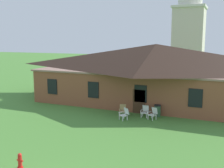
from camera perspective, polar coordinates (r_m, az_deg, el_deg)
name	(u,v)px	position (r m, az deg, el deg)	size (l,w,h in m)	color
brick_building	(155,73)	(28.29, 9.01, 2.33)	(23.61, 10.40, 5.91)	brown
dome_tower	(189,30)	(47.47, 15.66, 10.73)	(5.18, 5.18, 17.37)	beige
lawn_chair_by_porch	(123,110)	(23.23, 2.26, -5.39)	(0.77, 0.82, 0.96)	tan
lawn_chair_near_door	(125,114)	(22.08, 2.62, -6.17)	(0.84, 0.87, 0.96)	white
lawn_chair_left_end	(145,111)	(23.02, 6.87, -5.58)	(0.65, 0.67, 0.96)	silver
lawn_chair_middle	(153,113)	(22.42, 8.53, -6.03)	(0.80, 0.84, 0.96)	silver
fire_hydrant	(20,161)	(14.92, -18.54, -14.93)	(0.36, 0.28, 0.79)	red
trash_bin	(157,111)	(23.32, 9.41, -5.46)	(0.56, 0.56, 0.98)	#335638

